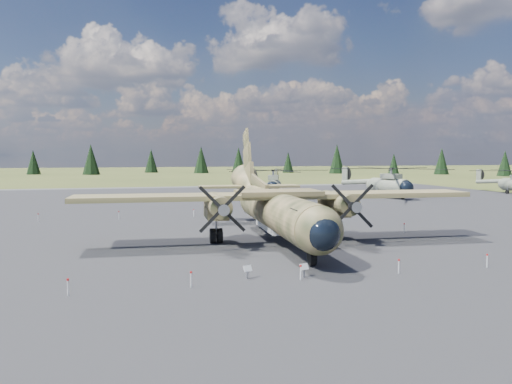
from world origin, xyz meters
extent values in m
plane|color=brown|center=(0.00, 0.00, 0.00)|extent=(500.00, 500.00, 0.00)
cube|color=#515155|center=(0.00, 10.00, 0.00)|extent=(120.00, 120.00, 0.04)
cylinder|color=#2F351D|center=(4.26, -2.33, 2.45)|extent=(4.15, 19.35, 2.99)
sphere|color=#2F351D|center=(3.67, -11.92, 2.45)|extent=(3.10, 3.10, 2.93)
sphere|color=black|center=(3.64, -12.51, 2.40)|extent=(2.28, 2.28, 2.15)
cube|color=black|center=(3.78, -10.22, 3.25)|extent=(2.23, 1.83, 0.59)
cone|color=#2F351D|center=(5.02, 10.23, 3.57)|extent=(3.37, 7.50, 4.49)
cube|color=#A9ACAE|center=(4.32, -1.27, 1.23)|extent=(2.41, 6.51, 0.53)
cube|color=#3E4122|center=(4.29, -1.80, 3.68)|extent=(31.11, 5.50, 0.37)
cube|color=#2F351D|center=(4.29, -1.80, 3.91)|extent=(6.62, 4.22, 0.37)
cylinder|color=#2F351D|center=(-0.52, -1.83, 3.09)|extent=(1.93, 5.64, 1.60)
cube|color=#2F351D|center=(-0.47, -0.98, 2.40)|extent=(1.82, 3.72, 0.85)
cone|color=gray|center=(-0.73, -5.29, 3.09)|extent=(0.87, 1.01, 0.81)
cylinder|color=black|center=(-0.47, -0.98, 0.59)|extent=(1.01, 1.23, 1.17)
cylinder|color=#2F351D|center=(9.06, -2.41, 3.09)|extent=(1.93, 5.64, 1.60)
cube|color=#2F351D|center=(9.11, -1.56, 2.40)|extent=(1.82, 3.72, 0.85)
cone|color=gray|center=(8.85, -5.87, 3.09)|extent=(0.87, 1.01, 0.81)
cylinder|color=black|center=(9.11, -1.56, 0.59)|extent=(1.01, 1.23, 1.17)
cube|color=#2F351D|center=(4.77, 6.19, 4.21)|extent=(0.79, 8.06, 1.79)
cube|color=#3E4122|center=(5.05, 10.77, 3.63)|extent=(10.37, 2.96, 0.23)
cylinder|color=gray|center=(3.75, -10.64, 1.36)|extent=(0.16, 0.16, 0.96)
cylinder|color=black|center=(3.75, -10.64, 0.59)|extent=(0.43, 1.02, 1.00)
cylinder|color=gray|center=(15.82, 38.10, 1.75)|extent=(4.48, 7.22, 2.37)
sphere|color=black|center=(14.69, 34.89, 1.70)|extent=(2.77, 2.77, 2.18)
sphere|color=gray|center=(16.94, 41.32, 1.75)|extent=(2.77, 2.77, 2.18)
cube|color=gray|center=(15.69, 37.75, 3.27)|extent=(2.52, 3.39, 0.71)
cylinder|color=gray|center=(15.69, 37.75, 3.98)|extent=(0.43, 0.43, 0.95)
cylinder|color=gray|center=(18.11, 44.68, 2.08)|extent=(3.42, 7.90, 1.36)
cube|color=gray|center=(19.28, 48.03, 3.27)|extent=(0.63, 1.32, 2.27)
cylinder|color=black|center=(19.59, 47.92, 3.27)|extent=(0.87, 2.34, 2.46)
cylinder|color=black|center=(14.88, 35.42, 0.38)|extent=(0.46, 0.70, 0.64)
cylinder|color=black|center=(14.98, 39.60, 0.38)|extent=(0.52, 0.81, 0.76)
cylinder|color=gray|center=(14.98, 39.60, 0.88)|extent=(0.17, 0.17, 1.37)
cylinder|color=black|center=(17.40, 38.76, 0.38)|extent=(0.52, 0.81, 0.76)
cylinder|color=gray|center=(17.40, 38.76, 0.88)|extent=(0.17, 0.17, 1.37)
cylinder|color=gray|center=(33.20, 32.17, 1.88)|extent=(4.13, 7.70, 2.54)
sphere|color=black|center=(34.02, 28.61, 1.83)|extent=(2.81, 2.81, 2.34)
sphere|color=gray|center=(32.37, 35.74, 1.88)|extent=(2.81, 2.81, 2.34)
cube|color=gray|center=(33.29, 31.78, 3.51)|extent=(2.42, 3.56, 0.76)
cylinder|color=gray|center=(33.29, 31.78, 4.27)|extent=(0.44, 0.44, 1.02)
cylinder|color=gray|center=(31.51, 39.45, 2.24)|extent=(2.79, 8.65, 1.45)
cube|color=gray|center=(30.65, 43.16, 3.51)|extent=(0.54, 1.44, 2.44)
cylinder|color=black|center=(31.00, 43.24, 3.51)|extent=(0.66, 2.59, 2.64)
cylinder|color=black|center=(33.89, 29.20, 0.41)|extent=(0.43, 0.74, 0.69)
cylinder|color=black|center=(31.58, 33.05, 0.41)|extent=(0.48, 0.86, 0.81)
cylinder|color=gray|center=(31.58, 33.05, 0.94)|extent=(0.17, 0.17, 1.47)
cylinder|color=black|center=(34.26, 33.67, 0.41)|extent=(0.48, 0.86, 0.81)
cylinder|color=gray|center=(34.26, 33.67, 0.94)|extent=(0.17, 0.17, 1.47)
sphere|color=gray|center=(58.99, 36.87, 1.63)|extent=(2.06, 2.06, 2.02)
cylinder|color=gray|center=(58.93, 40.17, 1.94)|extent=(0.87, 7.53, 1.26)
cube|color=gray|center=(58.87, 43.47, 3.04)|extent=(0.22, 1.24, 2.11)
cylinder|color=black|center=(59.18, 43.47, 3.04)|extent=(0.09, 2.29, 2.29)
cylinder|color=black|center=(57.84, 34.73, 0.35)|extent=(0.28, 0.71, 0.70)
cylinder|color=gray|center=(57.84, 34.73, 0.81)|extent=(0.13, 0.13, 1.28)
cube|color=gray|center=(-0.75, -12.48, 0.31)|extent=(0.11, 0.11, 0.61)
cube|color=silver|center=(-0.75, -12.53, 0.60)|extent=(0.53, 0.36, 0.34)
cube|color=gray|center=(2.38, -12.94, 0.31)|extent=(0.11, 0.11, 0.63)
cube|color=silver|center=(2.38, -12.99, 0.62)|extent=(0.55, 0.35, 0.35)
cylinder|color=silver|center=(-10.00, -13.50, 0.40)|extent=(0.07, 0.07, 0.80)
cylinder|color=#AC1212|center=(-10.00, -13.50, 0.80)|extent=(0.12, 0.12, 0.10)
cylinder|color=silver|center=(-4.00, -13.50, 0.40)|extent=(0.07, 0.07, 0.80)
cylinder|color=#AC1212|center=(-4.00, -13.50, 0.80)|extent=(0.12, 0.12, 0.10)
cylinder|color=silver|center=(2.00, -13.50, 0.40)|extent=(0.07, 0.07, 0.80)
cylinder|color=#AC1212|center=(2.00, -13.50, 0.80)|extent=(0.12, 0.12, 0.10)
cylinder|color=silver|center=(8.00, -13.50, 0.40)|extent=(0.07, 0.07, 0.80)
cylinder|color=#AC1212|center=(8.00, -13.50, 0.80)|extent=(0.12, 0.12, 0.10)
cylinder|color=silver|center=(14.00, -13.50, 0.40)|extent=(0.07, 0.07, 0.80)
cylinder|color=#AC1212|center=(14.00, -13.50, 0.80)|extent=(0.12, 0.12, 0.10)
cylinder|color=silver|center=(-16.00, 16.00, 0.40)|extent=(0.07, 0.07, 0.80)
cylinder|color=#AC1212|center=(-16.00, 16.00, 0.80)|extent=(0.12, 0.12, 0.10)
cylinder|color=silver|center=(-8.00, 16.00, 0.40)|extent=(0.07, 0.07, 0.80)
cylinder|color=#AC1212|center=(-8.00, 16.00, 0.80)|extent=(0.12, 0.12, 0.10)
cylinder|color=silver|center=(0.00, 16.00, 0.40)|extent=(0.07, 0.07, 0.80)
cylinder|color=#AC1212|center=(0.00, 16.00, 0.80)|extent=(0.12, 0.12, 0.10)
cylinder|color=silver|center=(8.00, 16.00, 0.40)|extent=(0.07, 0.07, 0.80)
cylinder|color=#AC1212|center=(8.00, 16.00, 0.80)|extent=(0.12, 0.12, 0.10)
cylinder|color=silver|center=(16.00, 16.00, 0.40)|extent=(0.07, 0.07, 0.80)
cylinder|color=#AC1212|center=(16.00, 16.00, 0.80)|extent=(0.12, 0.12, 0.10)
cylinder|color=silver|center=(16.50, 0.00, 0.40)|extent=(0.07, 0.07, 0.80)
cylinder|color=#AC1212|center=(16.50, 0.00, 0.80)|extent=(0.12, 0.12, 0.10)
cone|color=black|center=(113.00, 98.78, 4.21)|extent=(4.71, 4.71, 8.41)
cone|color=black|center=(102.00, 116.96, 4.72)|extent=(5.29, 5.29, 9.44)
cone|color=black|center=(88.50, 126.54, 3.75)|extent=(4.20, 4.20, 7.50)
cone|color=black|center=(69.43, 134.72, 5.49)|extent=(6.15, 6.15, 10.98)
cone|color=black|center=(54.31, 147.21, 4.08)|extent=(4.57, 4.57, 8.16)
cone|color=black|center=(36.49, 156.49, 5.00)|extent=(5.60, 5.60, 10.00)
cone|color=black|center=(20.63, 151.12, 5.13)|extent=(5.74, 5.74, 10.26)
cone|color=black|center=(2.41, 161.92, 4.64)|extent=(5.20, 5.20, 9.29)
cone|color=black|center=(-19.12, 145.76, 5.35)|extent=(6.00, 6.00, 10.71)
cone|color=black|center=(-39.15, 152.92, 4.37)|extent=(4.90, 4.90, 8.75)
camera|label=1|loc=(-7.14, -38.89, 6.85)|focal=35.00mm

